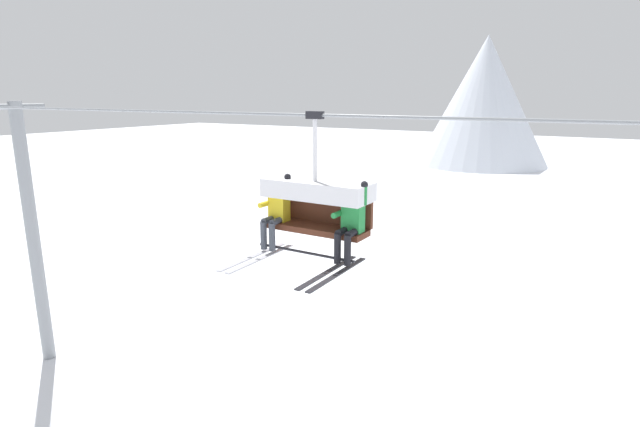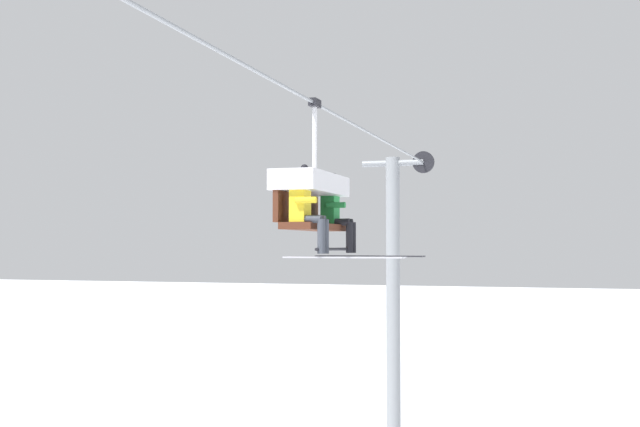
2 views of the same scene
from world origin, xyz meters
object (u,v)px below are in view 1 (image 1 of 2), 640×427
chairlift_chair (317,198)px  skier_yellow (275,211)px  skier_green (350,222)px  lift_tower_near (31,229)px

chairlift_chair → skier_yellow: (-0.71, -0.21, -0.27)m
skier_green → lift_tower_near: bearing=175.2°
chairlift_chair → lift_tower_near: bearing=176.0°
skier_yellow → skier_green: 1.43m
lift_tower_near → chairlift_chair: lift_tower_near is taller
lift_tower_near → skier_yellow: (9.46, -0.92, 1.86)m
skier_yellow → skier_green: (1.43, 0.00, 0.00)m
lift_tower_near → skier_green: 11.10m
lift_tower_near → chairlift_chair: bearing=-4.0°
chairlift_chair → skier_yellow: bearing=-163.3°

